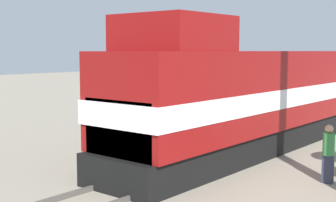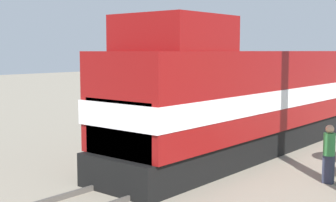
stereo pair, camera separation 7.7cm
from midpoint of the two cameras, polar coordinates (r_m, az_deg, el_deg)
ground_plane at (r=15.86m, az=3.77°, el=-8.09°), size 120.00×120.00×0.00m
rail_near at (r=16.26m, az=1.71°, el=-7.45°), size 0.08×44.00×0.15m
rail_far at (r=15.44m, az=5.94°, el=-8.21°), size 0.08×44.00×0.15m
locomotive at (r=17.49m, az=8.53°, el=0.16°), size 3.03×13.67×4.96m
person_bystander at (r=14.57m, az=19.18°, el=-5.86°), size 0.34×0.34×1.75m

